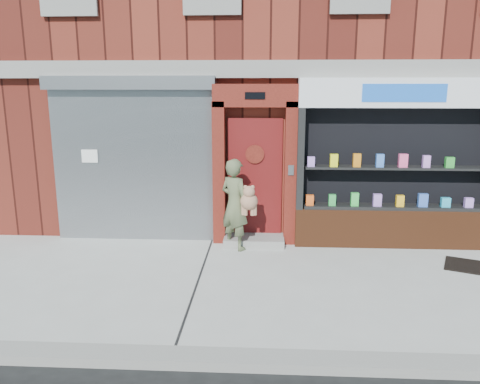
{
  "coord_description": "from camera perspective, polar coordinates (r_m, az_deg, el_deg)",
  "views": [
    {
      "loc": [
        -0.57,
        -6.52,
        2.86
      ],
      "look_at": [
        -0.97,
        1.0,
        1.15
      ],
      "focal_mm": 35.0,
      "sensor_mm": 36.0,
      "label": 1
    }
  ],
  "objects": [
    {
      "name": "ground",
      "position": [
        7.14,
        7.51,
        -10.95
      ],
      "size": [
        80.0,
        80.0,
        0.0
      ],
      "primitive_type": "plane",
      "color": "#9E9E99",
      "rests_on": "ground"
    },
    {
      "name": "red_door_bay",
      "position": [
        8.5,
        1.81,
        3.27
      ],
      "size": [
        1.52,
        0.58,
        2.9
      ],
      "color": "#4A120C",
      "rests_on": "ground"
    },
    {
      "name": "shutter_bay",
      "position": [
        8.86,
        -12.94,
        5.06
      ],
      "size": [
        3.1,
        0.3,
        3.04
      ],
      "color": "gray",
      "rests_on": "ground"
    },
    {
      "name": "building",
      "position": [
        12.58,
        5.93,
        17.91
      ],
      "size": [
        12.0,
        8.16,
        8.0
      ],
      "color": "#4A1710",
      "rests_on": "ground"
    },
    {
      "name": "pharmacy_bay",
      "position": [
        8.77,
        18.34,
        2.37
      ],
      "size": [
        3.5,
        0.41,
        3.0
      ],
      "color": "#5B2C15",
      "rests_on": "ground"
    },
    {
      "name": "doormat",
      "position": [
        8.53,
        26.83,
        -8.17
      ],
      "size": [
        1.11,
        0.96,
        0.02
      ],
      "primitive_type": "cube",
      "rotation": [
        0.0,
        0.0,
        -0.4
      ],
      "color": "black",
      "rests_on": "ground"
    },
    {
      "name": "woman",
      "position": [
        8.25,
        -0.47,
        -1.48
      ],
      "size": [
        0.76,
        0.68,
        1.64
      ],
      "color": "#565F3E",
      "rests_on": "ground"
    },
    {
      "name": "curb",
      "position": [
        5.22,
        9.39,
        -19.85
      ],
      "size": [
        60.0,
        0.3,
        0.12
      ],
      "primitive_type": "cube",
      "color": "gray",
      "rests_on": "ground"
    }
  ]
}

